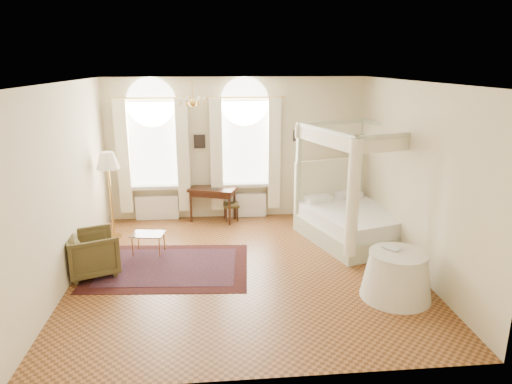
# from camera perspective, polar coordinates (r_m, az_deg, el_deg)

# --- Properties ---
(ground) EXTENTS (6.00, 6.00, 0.00)m
(ground) POSITION_cam_1_polar(r_m,az_deg,el_deg) (8.39, -1.25, -9.57)
(ground) COLOR brown
(ground) RESTS_ON ground
(room_walls) EXTENTS (6.00, 6.00, 6.00)m
(room_walls) POSITION_cam_1_polar(r_m,az_deg,el_deg) (7.75, -1.34, 3.77)
(room_walls) COLOR beige
(room_walls) RESTS_ON ground
(window_left) EXTENTS (1.62, 0.27, 3.29)m
(window_left) POSITION_cam_1_polar(r_m,az_deg,el_deg) (10.73, -12.64, 4.11)
(window_left) COLOR silver
(window_left) RESTS_ON room_walls
(window_right) EXTENTS (1.62, 0.27, 3.29)m
(window_right) POSITION_cam_1_polar(r_m,az_deg,el_deg) (10.67, -1.36, 4.43)
(window_right) COLOR silver
(window_right) RESTS_ON room_walls
(chandelier) EXTENTS (0.51, 0.45, 0.50)m
(chandelier) POSITION_cam_1_polar(r_m,az_deg,el_deg) (8.80, -7.93, 11.17)
(chandelier) COLOR gold
(chandelier) RESTS_ON room_walls
(wall_pictures) EXTENTS (2.54, 0.03, 0.39)m
(wall_pictures) POSITION_cam_1_polar(r_m,az_deg,el_deg) (10.69, -2.02, 6.63)
(wall_pictures) COLOR black
(wall_pictures) RESTS_ON room_walls
(canopy_bed) EXTENTS (2.37, 2.64, 2.40)m
(canopy_bed) POSITION_cam_1_polar(r_m,az_deg,el_deg) (9.71, 12.31, -2.88)
(canopy_bed) COLOR #B9BE9A
(canopy_bed) RESTS_ON ground
(nightstand) EXTENTS (0.47, 0.43, 0.59)m
(nightstand) POSITION_cam_1_polar(r_m,az_deg,el_deg) (11.00, 11.59, -1.97)
(nightstand) COLOR #351B0E
(nightstand) RESTS_ON ground
(nightstand_lamp) EXTENTS (0.27, 0.27, 0.40)m
(nightstand_lamp) POSITION_cam_1_polar(r_m,az_deg,el_deg) (10.80, 12.24, 0.77)
(nightstand_lamp) COLOR gold
(nightstand_lamp) RESTS_ON nightstand
(writing_desk) EXTENTS (1.18, 0.86, 0.80)m
(writing_desk) POSITION_cam_1_polar(r_m,az_deg,el_deg) (10.67, -5.46, -0.10)
(writing_desk) COLOR #351B0E
(writing_desk) RESTS_ON ground
(laptop) EXTENTS (0.33, 0.26, 0.02)m
(laptop) POSITION_cam_1_polar(r_m,az_deg,el_deg) (10.53, -5.16, 0.41)
(laptop) COLOR black
(laptop) RESTS_ON writing_desk
(stool) EXTENTS (0.39, 0.39, 0.41)m
(stool) POSITION_cam_1_polar(r_m,az_deg,el_deg) (10.77, -3.14, -1.78)
(stool) COLOR #453C1D
(stool) RESTS_ON ground
(armchair) EXTENTS (1.10, 1.09, 0.77)m
(armchair) POSITION_cam_1_polar(r_m,az_deg,el_deg) (8.56, -19.79, -7.19)
(armchair) COLOR #463C1E
(armchair) RESTS_ON ground
(coffee_table) EXTENTS (0.67, 0.52, 0.41)m
(coffee_table) POSITION_cam_1_polar(r_m,az_deg,el_deg) (9.13, -13.35, -5.32)
(coffee_table) COLOR silver
(coffee_table) RESTS_ON ground
(floor_lamp) EXTENTS (0.48, 0.48, 1.85)m
(floor_lamp) POSITION_cam_1_polar(r_m,az_deg,el_deg) (9.84, -18.03, 3.21)
(floor_lamp) COLOR gold
(floor_lamp) RESTS_ON ground
(oriental_rug) EXTENTS (2.99, 2.25, 0.01)m
(oriental_rug) POSITION_cam_1_polar(r_m,az_deg,el_deg) (8.60, -10.78, -9.16)
(oriental_rug) COLOR #39110D
(oriental_rug) RESTS_ON ground
(side_table) EXTENTS (1.11, 1.11, 0.76)m
(side_table) POSITION_cam_1_polar(r_m,az_deg,el_deg) (7.64, 17.17, -9.92)
(side_table) COLOR silver
(side_table) RESTS_ON ground
(book) EXTENTS (0.32, 0.33, 0.02)m
(book) POSITION_cam_1_polar(r_m,az_deg,el_deg) (7.53, 16.24, -6.92)
(book) COLOR black
(book) RESTS_ON side_table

